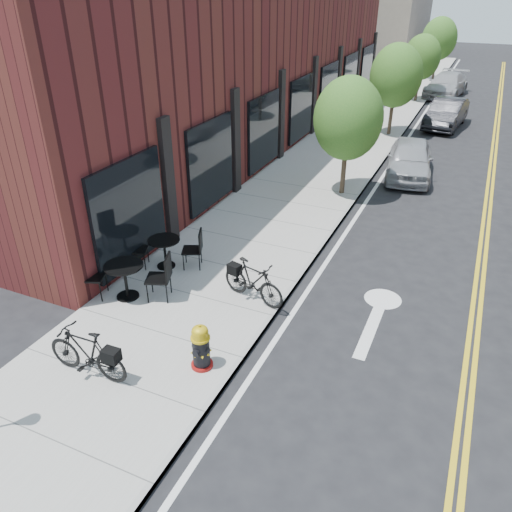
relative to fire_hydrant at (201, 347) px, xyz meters
The scene contains 15 objects.
ground 0.99m from the fire_hydrant, 40.71° to the left, with size 120.00×120.00×0.00m, color black.
sidewalk_near 10.63m from the fire_hydrant, 97.53° to the left, with size 4.00×70.00×0.12m, color #9E9B93.
building_near 15.95m from the fire_hydrant, 112.08° to the left, with size 5.00×28.00×7.00m, color #4A1817.
tree_near_a 9.74m from the fire_hydrant, 89.94° to the left, with size 2.20×2.20×3.81m.
tree_near_b 17.66m from the fire_hydrant, 89.97° to the left, with size 2.30×2.30×3.98m.
tree_near_c 25.60m from the fire_hydrant, 89.98° to the left, with size 2.10×2.10×3.67m.
tree_near_d 33.60m from the fire_hydrant, 89.98° to the left, with size 2.40×2.40×4.11m.
fire_hydrant is the anchor object (origin of this frame).
bicycle_left 2.04m from the fire_hydrant, 149.39° to the right, with size 0.48×1.68×1.01m, color black.
bicycle_right 2.40m from the fire_hydrant, 90.94° to the left, with size 0.46×1.64×0.99m, color black.
bistro_set_b 3.91m from the fire_hydrant, 133.04° to the left, with size 1.86×1.15×0.99m.
bistro_set_c 3.02m from the fire_hydrant, 153.79° to the left, with size 2.06×1.21×1.09m.
parked_car_a 12.54m from the fire_hydrant, 82.04° to the left, with size 1.58×3.93×1.34m, color #9C9FA4.
parked_car_b 20.46m from the fire_hydrant, 83.80° to the left, with size 1.44×4.12×1.36m, color black.
parked_car_c 28.14m from the fire_hydrant, 87.13° to the left, with size 1.94×4.78×1.39m, color #A7A8AC.
Camera 1 is at (3.27, -6.65, 6.49)m, focal length 35.00 mm.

